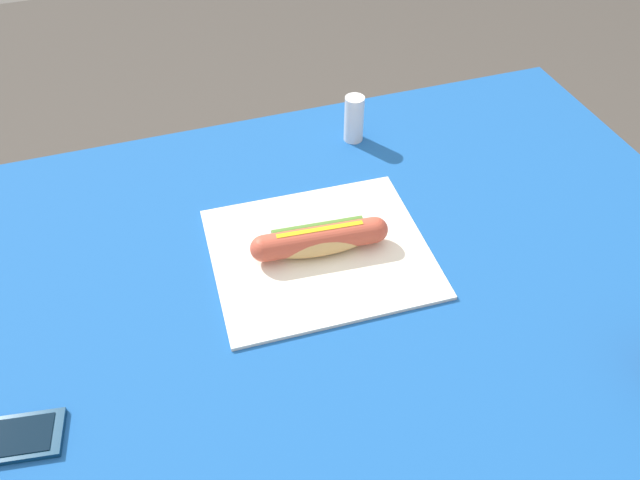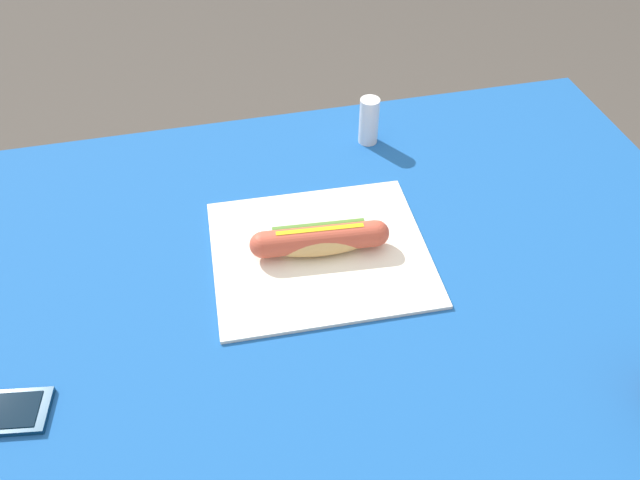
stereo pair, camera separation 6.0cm
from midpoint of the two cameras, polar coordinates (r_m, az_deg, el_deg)
The scene contains 5 objects.
dining_table at distance 1.04m, azimuth -0.44°, elevation -7.52°, with size 1.25×0.86×0.74m.
paper_wrapper at distance 0.96m, azimuth -1.80°, elevation -1.20°, with size 0.33×0.28×0.01m, color silver.
hot_dog at distance 0.94m, azimuth -1.85°, elevation 0.02°, with size 0.21×0.06×0.05m.
cell_phone at distance 0.88m, azimuth -28.90°, elevation -15.76°, with size 0.15×0.08×0.01m.
salt_shaker at distance 1.17m, azimuth 1.61°, elevation 10.94°, with size 0.04×0.04×0.09m, color silver.
Camera 1 is at (-0.22, -0.60, 1.43)m, focal length 35.13 mm.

